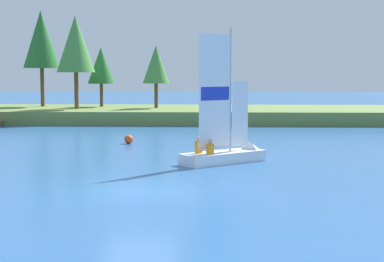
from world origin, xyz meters
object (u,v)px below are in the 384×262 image
(shoreline_tree_centre, at_px, (76,44))
(channel_buoy, at_px, (129,139))
(sailboat, at_px, (233,150))
(shoreline_tree_right, at_px, (156,65))
(shoreline_tree_midright, at_px, (101,66))
(shoreline_tree_midleft, at_px, (41,40))

(shoreline_tree_centre, distance_m, channel_buoy, 17.12)
(sailboat, bearing_deg, shoreline_tree_centre, 82.38)
(shoreline_tree_right, xyz_separation_m, channel_buoy, (-0.05, -16.13, -4.42))
(shoreline_tree_midright, height_order, channel_buoy, shoreline_tree_midright)
(shoreline_tree_midleft, height_order, sailboat, shoreline_tree_midleft)
(shoreline_tree_right, distance_m, channel_buoy, 16.72)
(shoreline_tree_midleft, distance_m, shoreline_tree_right, 10.59)
(shoreline_tree_midleft, bearing_deg, shoreline_tree_right, -10.58)
(shoreline_tree_centre, xyz_separation_m, sailboat, (12.11, -21.25, -5.80))
(shoreline_tree_centre, distance_m, shoreline_tree_midright, 3.92)
(sailboat, relative_size, channel_buoy, 12.66)
(shoreline_tree_midright, height_order, shoreline_tree_right, shoreline_tree_right)
(channel_buoy, bearing_deg, shoreline_tree_centre, 113.39)
(sailboat, distance_m, channel_buoy, 8.72)
(shoreline_tree_centre, bearing_deg, sailboat, -60.32)
(shoreline_tree_right, distance_m, sailboat, 23.75)
(shoreline_tree_midleft, relative_size, shoreline_tree_centre, 1.10)
(shoreline_tree_midright, height_order, sailboat, shoreline_tree_midright)
(shoreline_tree_right, xyz_separation_m, sailboat, (5.70, -22.68, -4.16))
(shoreline_tree_right, height_order, sailboat, shoreline_tree_right)
(sailboat, xyz_separation_m, channel_buoy, (-5.75, 6.55, -0.26))
(shoreline_tree_midleft, relative_size, shoreline_tree_right, 1.59)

